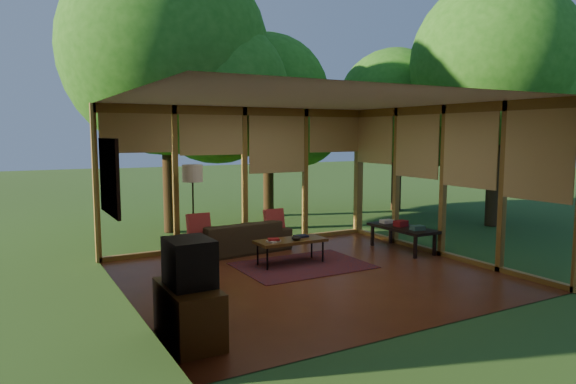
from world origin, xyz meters
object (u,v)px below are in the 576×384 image
sofa (237,237)px  floor_lamp (193,179)px  media_cabinet (189,313)px  side_console (402,229)px  television (189,262)px  coffee_table (291,241)px

sofa → floor_lamp: 1.38m
sofa → floor_lamp: size_ratio=1.20×
media_cabinet → side_console: (4.87, 2.15, 0.11)m
floor_lamp → television: bearing=-109.3°
media_cabinet → side_console: size_ratio=0.71×
television → side_console: 5.32m
sofa → media_cabinet: (-2.08, -3.50, 0.01)m
coffee_table → side_console: side_console is taller
media_cabinet → floor_lamp: size_ratio=0.61×
television → side_console: bearing=23.9°
sofa → side_console: sofa is taller
media_cabinet → television: television is taller
media_cabinet → television: size_ratio=1.82×
sofa → coffee_table: sofa is taller
sofa → media_cabinet: 4.07m
television → floor_lamp: 3.82m
media_cabinet → floor_lamp: (1.27, 3.57, 1.11)m
television → side_console: television is taller
floor_lamp → coffee_table: (1.26, -1.29, -1.01)m
television → coffee_table: bearing=42.3°
coffee_table → side_console: bearing=-3.2°
sofa → coffee_table: size_ratio=1.65×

